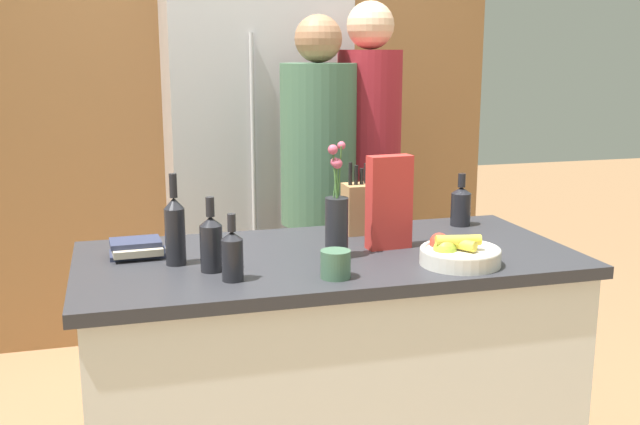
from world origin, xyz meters
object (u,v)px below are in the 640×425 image
Objects in this scene: person_in_blue at (368,174)px; knife_block at (361,208)px; refrigerator at (255,165)px; fruit_bowl at (458,253)px; book_stack at (137,248)px; bottle_oil at (175,229)px; bottle_water at (461,205)px; bottle_wine at (232,254)px; flower_vase at (337,221)px; bottle_vinegar at (211,242)px; person_at_sink at (318,191)px; coffee_mug at (335,264)px; cereal_box at (389,202)px.

knife_block is at bearing -114.55° from person_in_blue.
refrigerator is 7.45× the size of knife_block.
book_stack is (-0.98, 0.37, -0.01)m from fruit_bowl.
fruit_bowl is 0.88× the size of bottle_oil.
bottle_wine is at bearing -154.01° from bottle_water.
refrigerator is 5.22× the size of flower_vase.
flower_vase is at bearing 152.06° from fruit_bowl.
bottle_vinegar is (-0.60, -0.35, -0.00)m from knife_block.
book_stack is 0.11× the size of person_at_sink.
person_in_blue reaches higher than bottle_vinegar.
fruit_bowl is at bearing -10.06° from bottle_vinegar.
person_in_blue is (0.93, 0.82, 0.01)m from bottle_oil.
coffee_mug is (-0.41, -0.03, 0.01)m from fruit_bowl.
knife_block is 0.35m from flower_vase.
bottle_oil is at bearing -179.29° from cereal_box.
bottle_oil is at bearing 133.57° from bottle_vinegar.
flower_vase is (-0.00, -1.44, 0.03)m from refrigerator.
knife_block is 0.41m from bottle_water.
fruit_bowl is 0.72m from bottle_wine.
fruit_bowl is 0.90m from bottle_oil.
knife_block is 0.72m from bottle_wine.
knife_block is 0.84× the size of cereal_box.
refrigerator is 8.57× the size of bottle_vinegar.
coffee_mug is 0.43× the size of bottle_oil.
coffee_mug is at bearing -134.38° from cereal_box.
person_at_sink is (0.16, -0.63, -0.03)m from refrigerator.
bottle_vinegar reaches higher than bottle_water.
cereal_box is (-0.14, 0.25, 0.12)m from fruit_bowl.
refrigerator is at bearing 87.60° from coffee_mug.
bottle_vinegar reaches higher than fruit_bowl.
cereal_box is at bearing 0.71° from bottle_oil.
book_stack is (-0.82, -0.11, -0.07)m from knife_block.
person_in_blue reaches higher than bottle_wine.
refrigerator is at bearing 117.71° from bottle_water.
bottle_oil is at bearing -141.53° from person_in_blue.
person_in_blue is at bearing 75.59° from cereal_box.
flower_vase is at bearing -90.02° from refrigerator.
book_stack is at bearing 159.29° from fruit_bowl.
refrigerator reaches higher than cereal_box.
coffee_mug is 0.62× the size of bottle_wine.
refrigerator reaches higher than fruit_bowl.
cereal_box is (0.02, -0.23, 0.06)m from knife_block.
refrigerator is 1.48m from bottle_oil.
refrigerator reaches higher than bottle_vinegar.
coffee_mug is at bearing -107.70° from flower_vase.
flower_vase is 0.67m from bottle_water.
coffee_mug is 0.61× the size of bottle_water.
bottle_wine is (0.05, -0.11, -0.01)m from bottle_vinegar.
flower_vase is at bearing 6.65° from bottle_vinegar.
person_in_blue is at bearing 64.66° from flower_vase.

